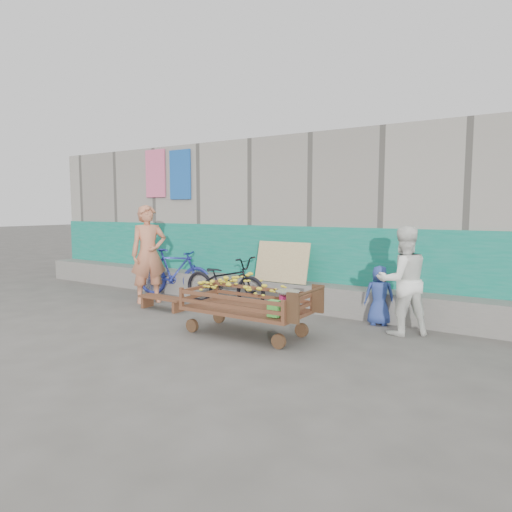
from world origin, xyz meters
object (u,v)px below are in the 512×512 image
Objects in this scene: vendor_man at (149,254)px; banana_cart at (244,296)px; woman at (403,281)px; bicycle_dark at (225,281)px; child at (379,295)px; bench at (162,300)px; bicycle_blue at (174,272)px.

banana_cart is at bearing -76.09° from vendor_man.
banana_cart is at bearing -6.27° from woman.
vendor_man is 1.49m from bicycle_dark.
child is 2.72m from bicycle_dark.
banana_cart is 2.12m from bench.
bench is at bearing -29.58° from woman.
child is (-0.42, 0.32, -0.30)m from woman.
bicycle_dark is at bearing 134.74° from banana_cart.
banana_cart reaches higher than bench.
bicycle_blue is (-4.52, 0.36, -0.28)m from woman.
bicycle_dark is at bearing -37.39° from vendor_man.
child and bicycle_dark have the same top height.
woman is 1.67× the size of child.
woman is 0.96× the size of bicycle_blue.
bench is 0.51× the size of vendor_man.
vendor_man is 1.20× the size of woman.
woman is (4.46, 0.36, -0.15)m from vendor_man.
woman is at bearing 33.40° from banana_cart.
banana_cart is 1.19× the size of bicycle_blue.
bicycle_dark is at bearing -17.31° from child.
bench is 1.12m from bicycle_dark.
bicycle_dark is (-3.13, 0.16, -0.30)m from woman.
vendor_man is at bearing -11.09° from child.
vendor_man is (-2.66, 0.82, 0.36)m from banana_cart.
bench is 0.61× the size of woman.
child is 0.57× the size of bicycle_blue.
vendor_man is 0.84m from bicycle_blue.
vendor_man reaches higher than bicycle_dark.
woman reaches higher than bicycle_blue.
bicycle_blue is at bearing 81.17° from bicycle_dark.
woman is (3.82, 0.68, 0.57)m from bench.
vendor_man is at bearing 110.88° from bicycle_dark.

